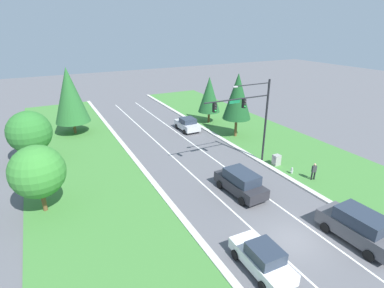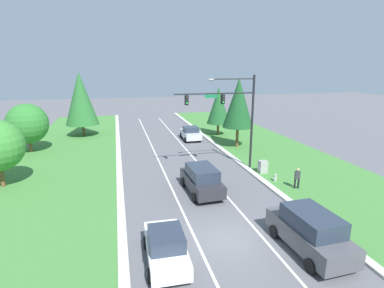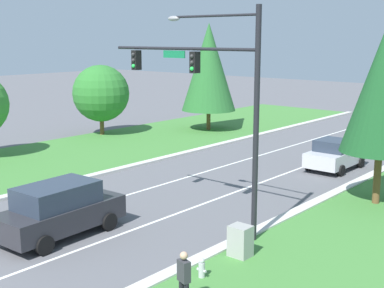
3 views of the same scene
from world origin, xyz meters
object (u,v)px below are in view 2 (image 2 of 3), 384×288
at_px(conifer_near_right_tree, 218,105).
at_px(conifer_mid_left_tree, 81,99).
at_px(white_sedan, 166,246).
at_px(pedestrian, 297,178).
at_px(conifer_far_right_tree, 238,103).
at_px(graphite_suv, 310,231).
at_px(utility_cabinet, 263,167).
at_px(fire_hydrant, 275,178).
at_px(oak_far_left_tree, 27,124).
at_px(traffic_signal_mast, 232,109).
at_px(silver_sedan, 191,133).
at_px(charcoal_suv, 202,179).

height_order(conifer_near_right_tree, conifer_mid_left_tree, conifer_mid_left_tree).
xyz_separation_m(white_sedan, pedestrian, (11.04, 6.27, 0.10)).
distance_m(conifer_far_right_tree, conifer_mid_left_tree, 20.53).
xyz_separation_m(conifer_near_right_tree, conifer_far_right_tree, (0.13, -6.42, 1.05)).
relative_size(pedestrian, conifer_near_right_tree, 0.26).
relative_size(conifer_far_right_tree, conifer_mid_left_tree, 0.93).
distance_m(graphite_suv, conifer_mid_left_tree, 33.14).
height_order(utility_cabinet, fire_hydrant, utility_cabinet).
bearing_deg(oak_far_left_tree, white_sedan, -63.28).
bearing_deg(conifer_mid_left_tree, traffic_signal_mast, -51.07).
relative_size(graphite_suv, silver_sedan, 1.21).
distance_m(utility_cabinet, conifer_mid_left_tree, 25.64).
bearing_deg(white_sedan, traffic_signal_mast, 57.88).
distance_m(silver_sedan, conifer_far_right_tree, 7.81).
bearing_deg(graphite_suv, conifer_mid_left_tree, 112.00).
distance_m(fire_hydrant, oak_far_left_tree, 25.86).
xyz_separation_m(graphite_suv, conifer_near_right_tree, (4.08, 26.10, 2.99)).
height_order(utility_cabinet, conifer_far_right_tree, conifer_far_right_tree).
height_order(traffic_signal_mast, charcoal_suv, traffic_signal_mast).
bearing_deg(white_sedan, oak_far_left_tree, 118.21).
bearing_deg(silver_sedan, white_sedan, -106.24).
distance_m(silver_sedan, utility_cabinet, 13.99).
distance_m(utility_cabinet, conifer_near_right_tree, 15.59).
height_order(pedestrian, fire_hydrant, pedestrian).
bearing_deg(conifer_far_right_tree, graphite_suv, -102.07).
height_order(utility_cabinet, conifer_mid_left_tree, conifer_mid_left_tree).
bearing_deg(conifer_mid_left_tree, conifer_near_right_tree, -12.44).
xyz_separation_m(white_sedan, conifer_mid_left_tree, (-6.39, 29.17, 4.20)).
bearing_deg(silver_sedan, conifer_far_right_tree, -48.33).
bearing_deg(fire_hydrant, pedestrian, -65.06).
xyz_separation_m(utility_cabinet, conifer_mid_left_tree, (-16.57, 19.04, 4.47)).
relative_size(fire_hydrant, conifer_far_right_tree, 0.09).
height_order(conifer_near_right_tree, oak_far_left_tree, conifer_near_right_tree).
relative_size(utility_cabinet, conifer_mid_left_tree, 0.14).
height_order(graphite_suv, silver_sedan, graphite_suv).
distance_m(traffic_signal_mast, fire_hydrant, 6.80).
bearing_deg(graphite_suv, conifer_far_right_tree, 75.63).
bearing_deg(graphite_suv, conifer_near_right_tree, 78.82).
relative_size(silver_sedan, oak_far_left_tree, 0.77).
distance_m(pedestrian, oak_far_left_tree, 27.47).
bearing_deg(silver_sedan, graphite_suv, -89.47).
xyz_separation_m(utility_cabinet, conifer_far_right_tree, (1.18, 8.73, 4.56)).
height_order(charcoal_suv, conifer_far_right_tree, conifer_far_right_tree).
distance_m(graphite_suv, conifer_far_right_tree, 20.53).
relative_size(graphite_suv, conifer_far_right_tree, 0.63).
height_order(charcoal_suv, oak_far_left_tree, oak_far_left_tree).
bearing_deg(conifer_far_right_tree, utility_cabinet, -97.67).
bearing_deg(traffic_signal_mast, utility_cabinet, -32.30).
height_order(fire_hydrant, oak_far_left_tree, oak_far_left_tree).
bearing_deg(conifer_near_right_tree, traffic_signal_mast, -104.35).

